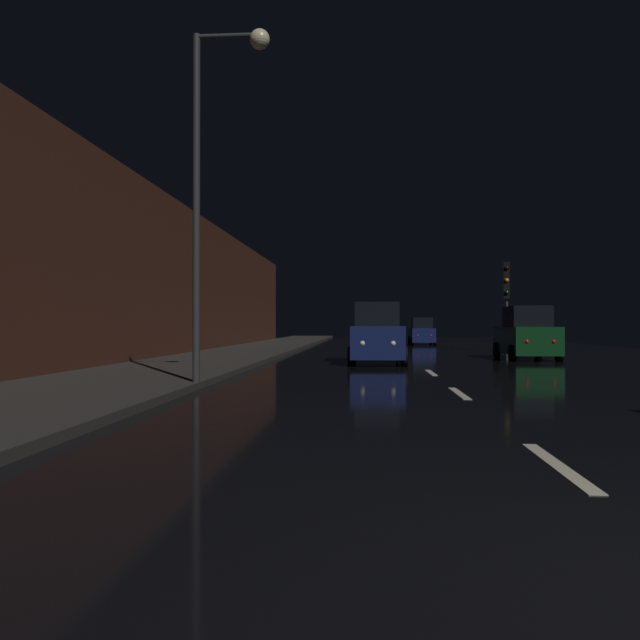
{
  "coord_description": "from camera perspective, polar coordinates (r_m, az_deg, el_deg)",
  "views": [
    {
      "loc": [
        -1.91,
        -3.43,
        1.41
      ],
      "look_at": [
        -3.06,
        12.54,
        1.52
      ],
      "focal_mm": 35.4,
      "sensor_mm": 36.0,
      "label": 1
    }
  ],
  "objects": [
    {
      "name": "ground",
      "position": [
        28.03,
        8.03,
        -3.3
      ],
      "size": [
        27.81,
        84.0,
        0.02
      ],
      "primitive_type": "cube",
      "color": "black"
    },
    {
      "name": "sidewalk_left",
      "position": [
        28.56,
        -7.61,
        -3.08
      ],
      "size": [
        4.4,
        84.0,
        0.15
      ],
      "primitive_type": "cube",
      "color": "#33302D",
      "rests_on": "ground"
    },
    {
      "name": "building_facade_left",
      "position": [
        25.91,
        -14.84,
        3.93
      ],
      "size": [
        0.8,
        63.0,
        6.72
      ],
      "primitive_type": "cube",
      "color": "#472319",
      "rests_on": "ground"
    },
    {
      "name": "lane_centerline",
      "position": [
        12.89,
        12.7,
        -6.64
      ],
      "size": [
        0.16,
        14.31,
        0.01
      ],
      "color": "beige",
      "rests_on": "ground"
    },
    {
      "name": "traffic_light_far_right",
      "position": [
        34.07,
        16.52,
        2.88
      ],
      "size": [
        0.37,
        0.48,
        4.64
      ],
      "rotation": [
        0.0,
        0.0,
        -1.77
      ],
      "color": "#38383A",
      "rests_on": "ground"
    },
    {
      "name": "streetlamp_overhead",
      "position": [
        14.44,
        -9.39,
        14.57
      ],
      "size": [
        1.7,
        0.44,
        7.85
      ],
      "color": "#2D2D30",
      "rests_on": "ground"
    },
    {
      "name": "car_approaching_headlights",
      "position": [
        22.99,
        5.14,
        -1.4
      ],
      "size": [
        2.02,
        4.38,
        2.21
      ],
      "rotation": [
        0.0,
        0.0,
        -1.57
      ],
      "color": "#141E51",
      "rests_on": "ground"
    },
    {
      "name": "car_parked_right_far",
      "position": [
        26.88,
        18.15,
        -1.3
      ],
      "size": [
        1.97,
        4.26,
        2.15
      ],
      "rotation": [
        0.0,
        0.0,
        1.57
      ],
      "color": "#0F3819",
      "rests_on": "ground"
    },
    {
      "name": "car_distant_taillights",
      "position": [
        44.27,
        9.19,
        -1.11
      ],
      "size": [
        1.72,
        3.73,
        1.88
      ],
      "rotation": [
        0.0,
        0.0,
        1.57
      ],
      "color": "#141E51",
      "rests_on": "ground"
    }
  ]
}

